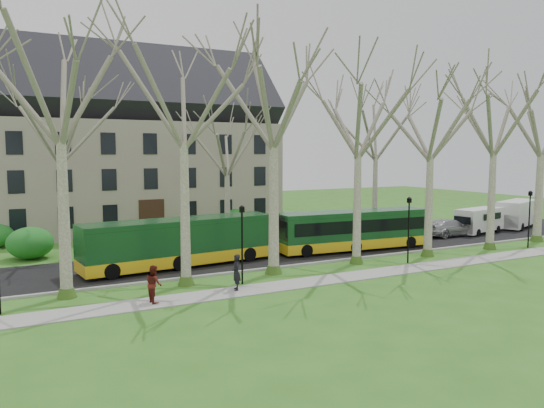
{
  "coord_description": "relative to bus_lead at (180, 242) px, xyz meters",
  "views": [
    {
      "loc": [
        -17.94,
        -27.34,
        7.31
      ],
      "look_at": [
        -2.04,
        3.0,
        3.94
      ],
      "focal_mm": 35.0,
      "sensor_mm": 36.0,
      "label": 1
    }
  ],
  "objects": [
    {
      "name": "tree_row_verge",
      "position": [
        7.66,
        -4.52,
        5.38
      ],
      "size": [
        49.0,
        7.0,
        14.0
      ],
      "color": "gray",
      "rests_on": "ground"
    },
    {
      "name": "van_b",
      "position": [
        34.01,
        1.56,
        -0.26
      ],
      "size": [
        6.36,
        4.08,
        2.61
      ],
      "primitive_type": null,
      "rotation": [
        0.0,
        0.0,
        0.35
      ],
      "color": "silver",
      "rests_on": "road"
    },
    {
      "name": "building",
      "position": [
        1.66,
        19.18,
        6.44
      ],
      "size": [
        26.5,
        12.2,
        16.0
      ],
      "color": "gray",
      "rests_on": "ground"
    },
    {
      "name": "sedan",
      "position": [
        24.36,
        0.85,
        -0.81
      ],
      "size": [
        5.19,
        2.11,
        1.5
      ],
      "primitive_type": "imported",
      "rotation": [
        0.0,
        0.0,
        1.57
      ],
      "color": "#B1B1B6",
      "rests_on": "road"
    },
    {
      "name": "pedestrian_b",
      "position": [
        -3.71,
        -7.32,
        -0.66
      ],
      "size": [
        0.77,
        0.95,
        1.81
      ],
      "primitive_type": "imported",
      "rotation": [
        0.0,
        0.0,
        1.67
      ],
      "color": "#571913",
      "rests_on": "sidewalk"
    },
    {
      "name": "hedges",
      "position": [
        2.99,
        9.18,
        -0.62
      ],
      "size": [
        30.6,
        8.6,
        2.0
      ],
      "color": "#1B6020",
      "rests_on": "ground"
    },
    {
      "name": "ground",
      "position": [
        7.66,
        -4.82,
        -1.62
      ],
      "size": [
        120.0,
        120.0,
        0.0
      ],
      "primitive_type": "plane",
      "color": "#33681D",
      "rests_on": "ground"
    },
    {
      "name": "van_a",
      "position": [
        27.89,
        0.77,
        -0.45
      ],
      "size": [
        5.38,
        2.79,
        2.23
      ],
      "primitive_type": null,
      "rotation": [
        0.0,
        0.0,
        0.19
      ],
      "color": "silver",
      "rests_on": "road"
    },
    {
      "name": "road",
      "position": [
        7.66,
        0.68,
        -1.59
      ],
      "size": [
        80.0,
        8.0,
        0.06
      ],
      "primitive_type": "cube",
      "color": "black",
      "rests_on": "ground"
    },
    {
      "name": "tree_row_far",
      "position": [
        6.33,
        6.18,
        4.38
      ],
      "size": [
        33.0,
        7.0,
        12.0
      ],
      "color": "gray",
      "rests_on": "ground"
    },
    {
      "name": "curb",
      "position": [
        7.66,
        -3.32,
        -1.55
      ],
      "size": [
        80.0,
        0.25,
        0.14
      ],
      "primitive_type": "cube",
      "color": "#A5A39E",
      "rests_on": "ground"
    },
    {
      "name": "bus_follow",
      "position": [
        13.22,
        -0.54,
        -0.06
      ],
      "size": [
        12.21,
        3.43,
        3.01
      ],
      "primitive_type": null,
      "rotation": [
        0.0,
        0.0,
        -0.08
      ],
      "color": "#12411C",
      "rests_on": "road"
    },
    {
      "name": "bus_lead",
      "position": [
        0.0,
        0.0,
        0.0
      ],
      "size": [
        12.71,
        3.88,
        3.13
      ],
      "primitive_type": null,
      "rotation": [
        0.0,
        0.0,
        0.1
      ],
      "color": "#12411C",
      "rests_on": "road"
    },
    {
      "name": "lamp_row",
      "position": [
        7.66,
        -5.82,
        0.95
      ],
      "size": [
        36.22,
        0.22,
        4.3
      ],
      "color": "black",
      "rests_on": "ground"
    },
    {
      "name": "pedestrian_a",
      "position": [
        0.76,
        -7.06,
        -0.62
      ],
      "size": [
        0.63,
        0.79,
        1.9
      ],
      "primitive_type": "imported",
      "rotation": [
        0.0,
        0.0,
        -1.85
      ],
      "color": "black",
      "rests_on": "sidewalk"
    },
    {
      "name": "sidewalk",
      "position": [
        7.66,
        -7.32,
        -1.59
      ],
      "size": [
        70.0,
        2.0,
        0.06
      ],
      "primitive_type": "cube",
      "color": "gray",
      "rests_on": "ground"
    }
  ]
}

